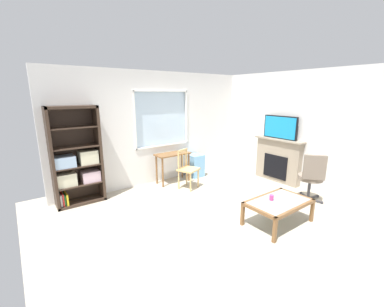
# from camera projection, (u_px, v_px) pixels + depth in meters

# --- Properties ---
(ground) EXTENTS (5.94, 5.42, 0.02)m
(ground) POSITION_uv_depth(u_px,v_px,m) (216.00, 213.00, 4.55)
(ground) COLOR #B2A893
(wall_back_with_window) EXTENTS (4.94, 0.15, 2.65)m
(wall_back_with_window) POSITION_uv_depth(u_px,v_px,m) (156.00, 129.00, 5.96)
(wall_back_with_window) COLOR silver
(wall_back_with_window) RESTS_ON ground
(wall_right) EXTENTS (0.12, 4.62, 2.65)m
(wall_right) POSITION_uv_depth(u_px,v_px,m) (299.00, 130.00, 5.70)
(wall_right) COLOR silver
(wall_right) RESTS_ON ground
(bookshelf) EXTENTS (0.90, 0.38, 1.92)m
(bookshelf) POSITION_uv_depth(u_px,v_px,m) (76.00, 161.00, 4.79)
(bookshelf) COLOR #38281E
(bookshelf) RESTS_ON ground
(desk_under_window) EXTENTS (0.84, 0.40, 0.73)m
(desk_under_window) POSITION_uv_depth(u_px,v_px,m) (173.00, 159.00, 5.99)
(desk_under_window) COLOR brown
(desk_under_window) RESTS_ON ground
(wooden_chair) EXTENTS (0.54, 0.53, 0.90)m
(wooden_chair) POSITION_uv_depth(u_px,v_px,m) (187.00, 169.00, 5.66)
(wooden_chair) COLOR tan
(wooden_chair) RESTS_ON ground
(plastic_drawer_unit) EXTENTS (0.35, 0.40, 0.58)m
(plastic_drawer_unit) POSITION_uv_depth(u_px,v_px,m) (195.00, 165.00, 6.52)
(plastic_drawer_unit) COLOR #72ADDB
(plastic_drawer_unit) RESTS_ON ground
(fireplace) EXTENTS (0.26, 1.27, 1.08)m
(fireplace) POSITION_uv_depth(u_px,v_px,m) (278.00, 160.00, 6.10)
(fireplace) COLOR gray
(fireplace) RESTS_ON ground
(tv) EXTENTS (0.06, 0.88, 0.55)m
(tv) POSITION_uv_depth(u_px,v_px,m) (280.00, 127.00, 5.90)
(tv) COLOR black
(tv) RESTS_ON fireplace
(office_chair) EXTENTS (0.63, 0.59, 1.00)m
(office_chair) POSITION_uv_depth(u_px,v_px,m) (312.00, 175.00, 4.91)
(office_chair) COLOR #7A6B5B
(office_chair) RESTS_ON ground
(coffee_table) EXTENTS (1.09, 0.67, 0.41)m
(coffee_table) POSITION_uv_depth(u_px,v_px,m) (279.00, 204.00, 4.10)
(coffee_table) COLOR #8C9E99
(coffee_table) RESTS_ON ground
(sippy_cup) EXTENTS (0.07, 0.07, 0.09)m
(sippy_cup) POSITION_uv_depth(u_px,v_px,m) (271.00, 198.00, 4.11)
(sippy_cup) COLOR #DB3D84
(sippy_cup) RESTS_ON coffee_table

